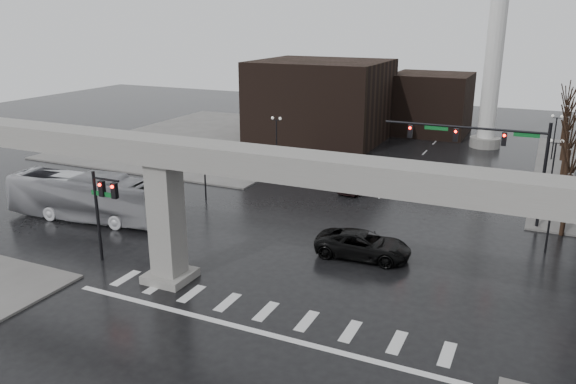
# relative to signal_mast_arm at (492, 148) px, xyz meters

# --- Properties ---
(ground) EXTENTS (160.00, 160.00, 0.00)m
(ground) POSITION_rel_signal_mast_arm_xyz_m (-8.99, -18.80, -5.83)
(ground) COLOR black
(ground) RESTS_ON ground
(sidewalk_nw) EXTENTS (28.00, 36.00, 0.15)m
(sidewalk_nw) POSITION_rel_signal_mast_arm_xyz_m (-34.99, 17.20, -5.75)
(sidewalk_nw) COLOR slate
(sidewalk_nw) RESTS_ON ground
(elevated_guideway) EXTENTS (48.00, 2.60, 8.70)m
(elevated_guideway) POSITION_rel_signal_mast_arm_xyz_m (-7.73, -18.80, 1.05)
(elevated_guideway) COLOR gray
(elevated_guideway) RESTS_ON ground
(building_far_left) EXTENTS (16.00, 14.00, 10.00)m
(building_far_left) POSITION_rel_signal_mast_arm_xyz_m (-22.99, 23.20, -0.83)
(building_far_left) COLOR black
(building_far_left) RESTS_ON ground
(building_far_mid) EXTENTS (10.00, 10.00, 8.00)m
(building_far_mid) POSITION_rel_signal_mast_arm_xyz_m (-10.99, 33.20, -1.83)
(building_far_mid) COLOR black
(building_far_mid) RESTS_ON ground
(smokestack) EXTENTS (3.60, 3.60, 30.00)m
(smokestack) POSITION_rel_signal_mast_arm_xyz_m (-2.99, 27.20, 7.52)
(smokestack) COLOR white
(smokestack) RESTS_ON ground
(signal_mast_arm) EXTENTS (12.12, 0.43, 8.00)m
(signal_mast_arm) POSITION_rel_signal_mast_arm_xyz_m (0.00, 0.00, 0.00)
(signal_mast_arm) COLOR black
(signal_mast_arm) RESTS_ON ground
(signal_left_pole) EXTENTS (2.30, 0.30, 6.00)m
(signal_left_pole) POSITION_rel_signal_mast_arm_xyz_m (-21.24, -18.30, -1.76)
(signal_left_pole) COLOR black
(signal_left_pole) RESTS_ON ground
(lamp_right_0) EXTENTS (1.22, 0.32, 5.11)m
(lamp_right_0) POSITION_rel_signal_mast_arm_xyz_m (4.51, -4.80, -2.36)
(lamp_right_0) COLOR black
(lamp_right_0) RESTS_ON ground
(lamp_right_1) EXTENTS (1.22, 0.32, 5.11)m
(lamp_right_1) POSITION_rel_signal_mast_arm_xyz_m (4.51, 9.20, -2.36)
(lamp_right_1) COLOR black
(lamp_right_1) RESTS_ON ground
(lamp_right_2) EXTENTS (1.22, 0.32, 5.11)m
(lamp_right_2) POSITION_rel_signal_mast_arm_xyz_m (4.51, 23.20, -2.36)
(lamp_right_2) COLOR black
(lamp_right_2) RESTS_ON ground
(lamp_left_0) EXTENTS (1.22, 0.32, 5.11)m
(lamp_left_0) POSITION_rel_signal_mast_arm_xyz_m (-22.49, -4.80, -2.36)
(lamp_left_0) COLOR black
(lamp_left_0) RESTS_ON ground
(lamp_left_1) EXTENTS (1.22, 0.32, 5.11)m
(lamp_left_1) POSITION_rel_signal_mast_arm_xyz_m (-22.49, 9.20, -2.36)
(lamp_left_1) COLOR black
(lamp_left_1) RESTS_ON ground
(lamp_left_2) EXTENTS (1.22, 0.32, 5.11)m
(lamp_left_2) POSITION_rel_signal_mast_arm_xyz_m (-22.49, 23.20, -2.36)
(lamp_left_2) COLOR black
(lamp_left_2) RESTS_ON ground
(tree_right_0) EXTENTS (1.09, 1.58, 7.50)m
(tree_right_0) POSITION_rel_signal_mast_arm_xyz_m (5.54, -0.78, -3.04)
(tree_right_0) COLOR black
(tree_right_0) RESTS_ON ground
(tree_right_1) EXTENTS (1.09, 1.61, 7.67)m
(tree_right_1) POSITION_rel_signal_mast_arm_xyz_m (5.54, 7.22, -2.98)
(tree_right_1) COLOR black
(tree_right_1) RESTS_ON ground
(tree_right_2) EXTENTS (1.10, 1.63, 7.85)m
(tree_right_2) POSITION_rel_signal_mast_arm_xyz_m (5.54, 15.22, -2.91)
(tree_right_2) COLOR black
(tree_right_2) RESTS_ON ground
(tree_right_3) EXTENTS (1.11, 1.66, 8.02)m
(tree_right_3) POSITION_rel_signal_mast_arm_xyz_m (5.54, 23.22, -2.85)
(tree_right_3) COLOR black
(tree_right_3) RESTS_ON ground
(tree_right_4) EXTENTS (1.12, 1.69, 8.19)m
(tree_right_4) POSITION_rel_signal_mast_arm_xyz_m (5.54, 31.22, -2.79)
(tree_right_4) COLOR black
(tree_right_4) RESTS_ON ground
(pickup_truck) EXTENTS (6.44, 3.29, 1.74)m
(pickup_truck) POSITION_rel_signal_mast_arm_xyz_m (-6.45, -10.68, -4.96)
(pickup_truck) COLOR black
(pickup_truck) RESTS_ON ground
(city_bus) EXTENTS (13.34, 4.39, 3.65)m
(city_bus) POSITION_rel_signal_mast_arm_xyz_m (-28.28, -12.67, -4.00)
(city_bus) COLOR silver
(city_bus) RESTS_ON ground
(far_car) EXTENTS (2.60, 5.00, 1.63)m
(far_car) POSITION_rel_signal_mast_arm_xyz_m (-11.43, 3.25, -5.02)
(far_car) COLOR black
(far_car) RESTS_ON ground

